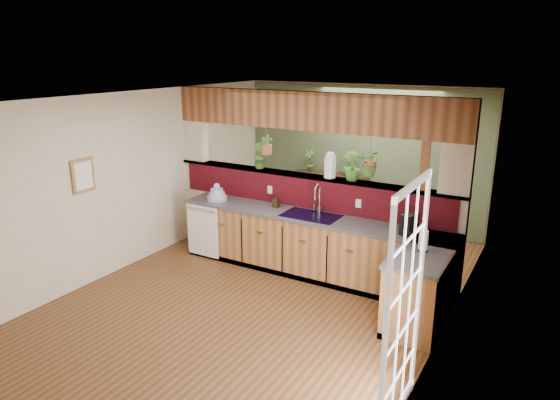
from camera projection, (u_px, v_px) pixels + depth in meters
The scene contains 28 objects.
ground at pixel (260, 296), 6.66m from camera, with size 4.60×7.00×0.01m, color brown.
ceiling at pixel (258, 99), 5.92m from camera, with size 4.60×7.00×0.01m, color brown.
wall_back at pixel (361, 156), 9.19m from camera, with size 4.60×0.02×2.60m, color beige.
wall_left at pixel (128, 181), 7.40m from camera, with size 0.02×7.00×2.60m, color beige.
wall_right at pixel (445, 235), 5.18m from camera, with size 0.02×7.00×2.60m, color beige.
pass_through_partition at pixel (309, 188), 7.43m from camera, with size 4.60×0.21×2.60m.
pass_through_ledge at pixel (308, 176), 7.39m from camera, with size 4.60×0.21×0.04m, color brown.
header_beam at pixel (309, 111), 7.12m from camera, with size 4.60×0.15×0.55m, color brown.
sage_backwall at pixel (360, 156), 9.18m from camera, with size 4.55×0.02×2.55m, color #4D5E40.
countertop at pixel (345, 256), 6.85m from camera, with size 4.14×1.52×0.90m.
dishwasher at pixel (203, 231), 7.79m from camera, with size 0.58×0.03×0.82m.
navy_sink at pixel (311, 221), 7.11m from camera, with size 0.82×0.50×0.18m.
french_door at pixel (404, 309), 4.19m from camera, with size 0.06×1.02×2.16m, color white.
framed_print at pixel (83, 176), 6.65m from camera, with size 0.04×0.35×0.45m.
faucet at pixel (318, 197), 7.14m from camera, with size 0.19×0.19×0.44m.
dish_stack at pixel (217, 195), 7.83m from camera, with size 0.31×0.31×0.27m.
soap_dispenser at pixel (276, 201), 7.46m from camera, with size 0.09×0.09×0.20m, color #3D2816.
coffee_maker at pixel (409, 225), 6.33m from camera, with size 0.14×0.24×0.27m.
paper_towel at pixel (423, 241), 5.79m from camera, with size 0.13×0.13×0.27m.
glass_jar at pixel (330, 165), 7.16m from camera, with size 0.17×0.17×0.38m.
ledge_plant_left at pixel (261, 155), 7.72m from camera, with size 0.23×0.19×0.43m, color #396924.
ledge_plant_right at pixel (352, 167), 6.99m from camera, with size 0.23×0.23×0.40m, color #396924.
hanging_plant_a at pixel (266, 139), 7.60m from camera, with size 0.21×0.17×0.48m.
hanging_plant_b at pixel (371, 152), 6.80m from camera, with size 0.33×0.29×0.49m.
shelving_console at pixel (330, 197), 9.44m from camera, with size 1.39×0.37×0.92m, color black.
shelf_plant_a at pixel (309, 160), 9.47m from camera, with size 0.22×0.15×0.42m, color #396924.
shelf_plant_b at pixel (350, 164), 9.07m from camera, with size 0.26×0.26×0.46m, color #396924.
floor_plant at pixel (398, 232), 7.91m from camera, with size 0.71×0.61×0.78m, color #396924.
Camera 1 is at (3.26, -5.07, 3.12)m, focal length 32.00 mm.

